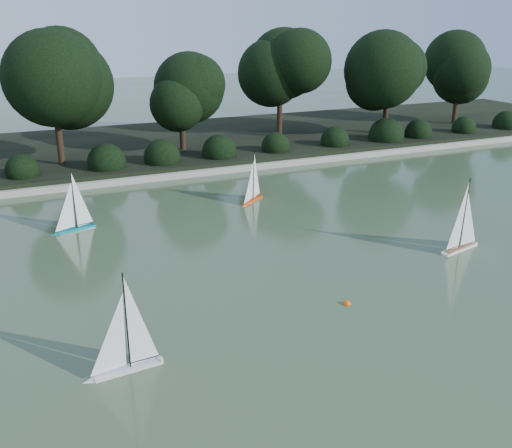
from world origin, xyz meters
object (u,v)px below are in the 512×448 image
object	(u,v)px
sailboat_white_a	(120,357)
sailboat_white_b	(464,237)
race_buoy	(347,304)
sailboat_teal	(71,221)
sailboat_orange	(251,194)

from	to	relation	value
sailboat_white_a	sailboat_white_b	xyz separation A→B (m)	(7.37, 1.52, 0.01)
sailboat_white_b	race_buoy	bearing A→B (deg)	-162.64
sailboat_white_a	race_buoy	distance (m)	3.88
sailboat_teal	sailboat_white_b	bearing A→B (deg)	-31.20
sailboat_white_b	sailboat_teal	distance (m)	8.50
sailboat_white_b	sailboat_orange	bearing A→B (deg)	120.21
sailboat_white_a	sailboat_white_b	distance (m)	7.53
sailboat_white_a	sailboat_orange	xyz separation A→B (m)	(4.63, 6.23, -0.02)
sailboat_white_b	sailboat_teal	bearing A→B (deg)	148.80
sailboat_teal	race_buoy	xyz separation A→B (m)	(3.75, -5.50, -0.23)
sailboat_white_b	race_buoy	size ratio (longest dim) A/B	11.82
sailboat_white_a	sailboat_teal	world-z (taller)	sailboat_white_a
sailboat_white_b	sailboat_orange	xyz separation A→B (m)	(-2.74, 4.71, -0.03)
sailboat_white_b	sailboat_orange	size ratio (longest dim) A/B	1.15
sailboat_white_a	sailboat_white_b	bearing A→B (deg)	11.64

